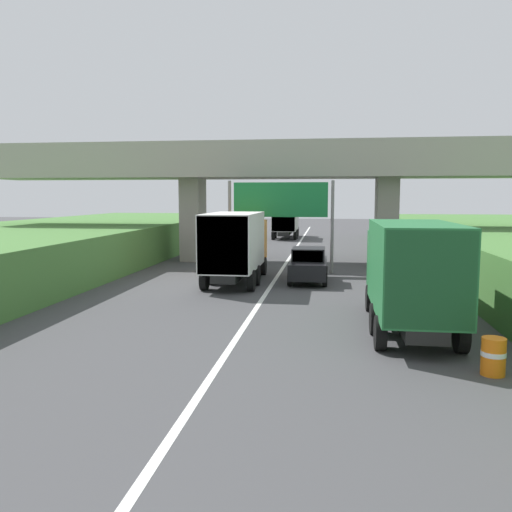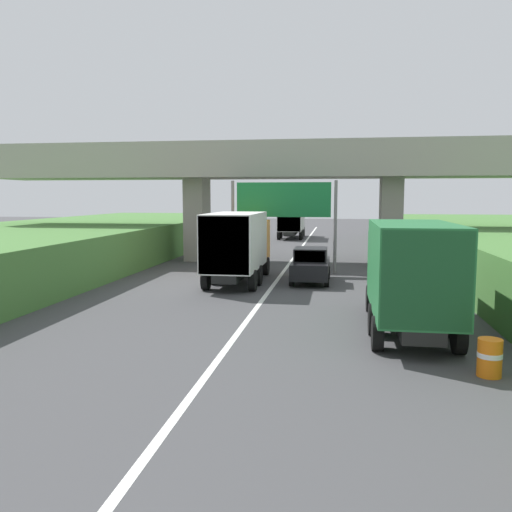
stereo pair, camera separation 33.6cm
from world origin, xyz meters
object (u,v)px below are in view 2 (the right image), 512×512
truck_green (409,270)px  construction_barrel_1 (490,357)px  construction_barrel_5 (397,258)px  overhead_highway_sign (283,205)px  construction_barrel_4 (410,269)px  construction_barrel_3 (423,285)px  truck_orange (239,243)px  car_black (311,265)px  truck_silver (292,219)px  construction_barrel_2 (443,311)px

truck_green → construction_barrel_1: (1.39, -4.03, -1.47)m
construction_barrel_5 → overhead_highway_sign: bearing=-148.6°
construction_barrel_4 → construction_barrel_3: bearing=-91.0°
truck_orange → construction_barrel_1: size_ratio=8.11×
car_black → construction_barrel_3: bearing=-30.6°
car_black → construction_barrel_4: size_ratio=4.56×
truck_orange → construction_barrel_1: 15.15m
overhead_highway_sign → construction_barrel_5: (6.59, 4.03, -3.27)m
construction_barrel_3 → construction_barrel_4: same height
truck_silver → car_black: truck_silver is taller
truck_silver → construction_barrel_5: (8.26, -20.43, -1.47)m
car_black → construction_barrel_5: 8.81m
overhead_highway_sign → construction_barrel_5: bearing=31.4°
construction_barrel_1 → construction_barrel_5: 20.48m
overhead_highway_sign → construction_barrel_4: (6.72, -1.09, -3.27)m
truck_green → construction_barrel_3: truck_green is taller
car_black → overhead_highway_sign: bearing=117.4°
truck_orange → construction_barrel_5: 11.64m
car_black → construction_barrel_4: 5.49m
truck_silver → construction_barrel_1: size_ratio=8.11×
truck_orange → construction_barrel_1: (8.38, -12.53, -1.47)m
truck_orange → construction_barrel_1: truck_orange is taller
construction_barrel_2 → truck_orange: bearing=138.2°
truck_orange → construction_barrel_3: truck_orange is taller
construction_barrel_1 → construction_barrel_2: 5.12m
truck_silver → construction_barrel_1: bearing=-78.6°
truck_green → construction_barrel_3: bearing=77.1°
truck_silver → truck_orange: bearing=-90.2°
overhead_highway_sign → truck_silver: size_ratio=0.81×
truck_orange → truck_silver: same height
overhead_highway_sign → truck_silver: 24.58m
truck_green → car_black: truck_green is taller
construction_barrel_5 → construction_barrel_1: bearing=-90.0°
construction_barrel_2 → construction_barrel_5: (0.09, 15.36, 0.00)m
truck_orange → truck_green: (6.99, -8.50, 0.00)m
truck_silver → construction_barrel_3: size_ratio=8.11×
construction_barrel_2 → construction_barrel_3: (0.13, 5.12, 0.00)m
construction_barrel_1 → construction_barrel_4: (0.13, 15.36, 0.00)m
overhead_highway_sign → truck_green: bearing=-67.3°
construction_barrel_1 → car_black: bearing=110.4°
overhead_highway_sign → construction_barrel_3: 9.66m
truck_green → construction_barrel_5: bearing=85.2°
construction_barrel_1 → overhead_highway_sign: bearing=111.8°
construction_barrel_1 → construction_barrel_3: bearing=89.8°
truck_silver → truck_green: (6.87, -36.88, 0.00)m
truck_orange → overhead_highway_sign: bearing=65.5°
truck_silver → truck_green: 37.51m
truck_orange → truck_silver: 28.37m
construction_barrel_2 → construction_barrel_3: 5.12m
truck_silver → truck_green: bearing=-79.4°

